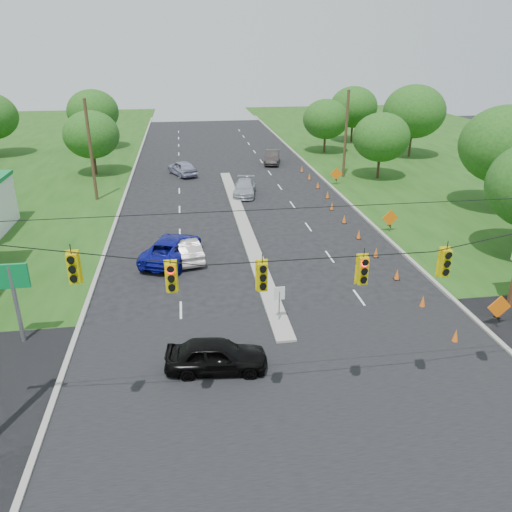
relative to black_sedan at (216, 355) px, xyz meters
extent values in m
plane|color=black|center=(3.46, -2.40, -0.76)|extent=(160.00, 160.00, 0.00)
cube|color=black|center=(3.46, -2.40, -0.76)|extent=(160.00, 14.00, 0.02)
cube|color=gray|center=(-6.64, 27.60, -0.76)|extent=(0.25, 110.00, 0.16)
cube|color=gray|center=(13.56, 27.60, -0.76)|extent=(0.25, 110.00, 0.16)
cube|color=gray|center=(3.46, 18.60, -0.76)|extent=(1.00, 34.00, 0.18)
cylinder|color=gray|center=(3.46, 3.60, 0.14)|extent=(0.06, 0.06, 1.80)
cube|color=white|center=(3.46, 3.60, 0.94)|extent=(0.55, 0.04, 0.70)
cylinder|color=black|center=(3.46, -3.40, 6.24)|extent=(24.00, 0.04, 0.04)
cube|color=#FFE407|center=(-4.54, -3.40, 5.99)|extent=(0.34, 0.24, 1.00)
cube|color=#FFE407|center=(-1.54, -3.40, 5.47)|extent=(0.34, 0.24, 1.00)
cube|color=#FFE407|center=(1.46, -3.40, 5.29)|extent=(0.34, 0.24, 1.00)
cube|color=#FFE407|center=(4.96, -3.40, 5.29)|extent=(0.34, 0.24, 1.00)
cube|color=#FFE407|center=(7.96, -3.40, 5.38)|extent=(0.34, 0.24, 1.00)
cylinder|color=#422D1C|center=(-9.04, 27.60, 3.74)|extent=(0.28, 0.28, 9.00)
cylinder|color=#422D1C|center=(15.96, 32.60, 3.74)|extent=(0.28, 0.28, 9.00)
cylinder|color=gray|center=(-9.04, 3.60, 1.24)|extent=(0.20, 0.20, 4.00)
cube|color=#077835|center=(-9.04, 3.60, 2.74)|extent=(1.60, 0.15, 1.20)
cone|color=orange|center=(11.51, 0.60, -0.41)|extent=(0.32, 0.32, 0.70)
cone|color=orange|center=(11.51, 4.10, -0.41)|extent=(0.32, 0.32, 0.70)
cone|color=orange|center=(11.51, 7.60, -0.41)|extent=(0.32, 0.32, 0.70)
cone|color=orange|center=(11.51, 11.10, -0.41)|extent=(0.32, 0.32, 0.70)
cone|color=orange|center=(11.51, 14.60, -0.41)|extent=(0.32, 0.32, 0.70)
cone|color=orange|center=(11.51, 18.10, -0.41)|extent=(0.32, 0.32, 0.70)
cone|color=orange|center=(11.51, 21.60, -0.41)|extent=(0.32, 0.32, 0.70)
cone|color=orange|center=(12.11, 25.10, -0.41)|extent=(0.32, 0.32, 0.70)
cone|color=orange|center=(12.11, 28.60, -0.41)|extent=(0.32, 0.32, 0.70)
cone|color=orange|center=(12.11, 32.10, -0.41)|extent=(0.32, 0.32, 0.70)
cone|color=orange|center=(12.11, 35.60, -0.41)|extent=(0.32, 0.32, 0.70)
cube|color=black|center=(14.26, 1.60, -0.21)|extent=(0.06, 0.58, 0.26)
cube|color=black|center=(14.26, 1.60, -0.21)|extent=(0.06, 0.58, 0.26)
cube|color=orange|center=(14.26, 1.60, 0.39)|extent=(1.27, 0.05, 1.27)
cube|color=black|center=(14.26, 15.60, -0.21)|extent=(0.06, 0.58, 0.26)
cube|color=black|center=(14.26, 15.60, -0.21)|extent=(0.06, 0.58, 0.26)
cube|color=orange|center=(14.26, 15.60, 0.39)|extent=(1.27, 0.05, 1.27)
cube|color=black|center=(14.26, 29.60, -0.21)|extent=(0.06, 0.58, 0.26)
cube|color=black|center=(14.26, 29.60, -0.21)|extent=(0.06, 0.58, 0.26)
cube|color=orange|center=(14.26, 29.60, 0.39)|extent=(1.27, 0.05, 1.27)
cylinder|color=black|center=(-10.54, 37.60, 0.50)|extent=(0.28, 0.28, 2.52)
ellipsoid|color=#194C14|center=(-10.54, 37.60, 3.58)|extent=(5.88, 5.88, 5.04)
cylinder|color=black|center=(-12.54, 52.60, 0.68)|extent=(0.28, 0.28, 2.88)
ellipsoid|color=#194C14|center=(-12.54, 52.60, 4.20)|extent=(6.72, 6.72, 5.76)
cylinder|color=black|center=(25.46, 19.60, 0.86)|extent=(0.28, 0.28, 3.24)
ellipsoid|color=#194C14|center=(25.46, 19.60, 4.82)|extent=(7.56, 7.56, 6.48)
cylinder|color=black|center=(19.46, 31.60, 0.50)|extent=(0.28, 0.28, 2.52)
ellipsoid|color=#194C14|center=(19.46, 31.60, 3.58)|extent=(5.88, 5.88, 5.04)
cylinder|color=black|center=(27.46, 41.60, 0.86)|extent=(0.28, 0.28, 3.24)
ellipsoid|color=#194C14|center=(27.46, 41.60, 4.82)|extent=(7.56, 7.56, 6.48)
cylinder|color=black|center=(23.46, 52.60, 0.68)|extent=(0.28, 0.28, 2.88)
ellipsoid|color=#194C14|center=(23.46, 52.60, 4.20)|extent=(6.72, 6.72, 5.76)
cylinder|color=black|center=(17.46, 45.60, 0.50)|extent=(0.28, 0.28, 2.52)
ellipsoid|color=#194C14|center=(17.46, 45.60, 3.58)|extent=(5.88, 5.88, 5.04)
imported|color=black|center=(0.00, 0.00, 0.00)|extent=(4.60, 2.23, 1.51)
imported|color=beige|center=(-1.08, 12.60, -0.05)|extent=(2.34, 4.51, 1.41)
imported|color=#0F138A|center=(-2.05, 12.63, 0.06)|extent=(4.55, 6.42, 1.63)
imported|color=#9DA1AD|center=(4.63, 27.31, -0.05)|extent=(2.84, 5.12, 1.40)
imported|color=#8F8EAD|center=(-1.15, 36.01, 0.05)|extent=(3.60, 5.09, 1.61)
imported|color=#272322|center=(9.54, 40.26, 0.03)|extent=(2.61, 4.99, 1.56)
camera|label=1|loc=(-0.92, -18.30, 12.48)|focal=35.00mm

